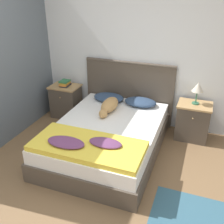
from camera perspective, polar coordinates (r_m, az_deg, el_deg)
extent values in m
plane|color=brown|center=(3.36, -7.69, -17.39)|extent=(16.00, 16.00, 0.00)
cube|color=silver|center=(4.53, 4.08, 13.09)|extent=(9.00, 0.06, 2.55)
cube|color=slate|center=(4.37, -21.44, 10.87)|extent=(0.06, 3.10, 2.55)
cube|color=#4C4238|center=(3.98, -1.04, -6.77)|extent=(1.50, 2.07, 0.27)
cube|color=white|center=(3.86, -1.07, -3.91)|extent=(1.44, 2.01, 0.20)
cube|color=#4C4238|center=(4.68, 3.64, 4.18)|extent=(1.58, 0.04, 1.09)
cylinder|color=#4C4238|center=(4.50, 3.84, 10.63)|extent=(1.58, 0.06, 0.06)
cube|color=#4C4238|center=(5.02, -9.95, 2.23)|extent=(0.50, 0.38, 0.58)
cube|color=tan|center=(4.91, -10.22, 5.47)|extent=(0.52, 0.40, 0.03)
sphere|color=tan|center=(4.80, -11.25, 3.09)|extent=(0.02, 0.02, 0.02)
cube|color=#4C4238|center=(4.42, 17.11, -2.11)|extent=(0.50, 0.38, 0.58)
cube|color=tan|center=(4.29, 17.64, 1.47)|extent=(0.52, 0.40, 0.03)
sphere|color=tan|center=(4.17, 17.17, -1.37)|extent=(0.02, 0.02, 0.02)
ellipsoid|color=navy|center=(4.56, -0.72, 3.21)|extent=(0.53, 0.36, 0.12)
ellipsoid|color=navy|center=(4.40, 6.19, 2.18)|extent=(0.53, 0.36, 0.12)
cube|color=yellow|center=(3.28, -5.32, -7.35)|extent=(1.41, 0.65, 0.07)
ellipsoid|color=#663860|center=(3.28, -10.00, -6.49)|extent=(0.49, 0.26, 0.06)
ellipsoid|color=#663860|center=(3.23, -1.46, -6.71)|extent=(0.42, 0.23, 0.05)
ellipsoid|color=tan|center=(4.18, -0.52, 1.58)|extent=(0.23, 0.49, 0.19)
sphere|color=tan|center=(3.97, -1.94, -0.41)|extent=(0.13, 0.13, 0.13)
ellipsoid|color=tan|center=(3.92, -2.25, -0.89)|extent=(0.06, 0.07, 0.05)
cone|color=tan|center=(3.96, -2.39, 0.38)|extent=(0.04, 0.04, 0.05)
cone|color=tan|center=(3.94, -1.40, 0.22)|extent=(0.04, 0.04, 0.05)
ellipsoid|color=tan|center=(4.37, 0.89, 1.97)|extent=(0.14, 0.22, 0.07)
cube|color=#232328|center=(4.90, -10.12, 5.74)|extent=(0.17, 0.22, 0.02)
cube|color=orange|center=(4.90, -10.26, 6.06)|extent=(0.15, 0.23, 0.03)
cube|color=gold|center=(4.89, -10.18, 6.36)|extent=(0.14, 0.19, 0.02)
cube|color=#337547|center=(4.88, -10.28, 6.62)|extent=(0.15, 0.18, 0.03)
cylinder|color=#336B4C|center=(4.29, 17.70, 1.84)|extent=(0.11, 0.11, 0.02)
cylinder|color=#336B4C|center=(4.25, 17.89, 3.11)|extent=(0.02, 0.02, 0.19)
cone|color=beige|center=(4.19, 18.20, 5.19)|extent=(0.18, 0.18, 0.14)
cube|color=#335B70|center=(3.23, 18.31, -21.01)|extent=(1.02, 0.68, 0.00)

